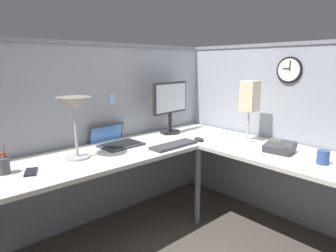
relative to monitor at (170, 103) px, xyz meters
name	(u,v)px	position (x,y,z in m)	size (l,w,h in m)	color
ground_plane	(198,237)	(-0.27, -0.64, -1.02)	(6.80, 6.80, 0.00)	#4C443D
cubicle_wall_back	(101,133)	(-0.64, 0.23, -0.23)	(2.57, 0.12, 1.58)	#999EA8
cubicle_wall_right	(287,133)	(0.60, -0.90, -0.23)	(0.12, 2.37, 1.58)	#999EA8
desk	(191,171)	(-0.42, -0.69, -0.39)	(2.35, 2.15, 0.73)	silver
monitor	(170,103)	(0.00, 0.00, 0.00)	(0.46, 0.20, 0.50)	#232326
laptop	(114,141)	(-0.62, 0.03, -0.27)	(0.36, 0.40, 0.22)	#38383D
keyboard	(174,145)	(-0.30, -0.38, -0.28)	(0.43, 0.14, 0.02)	#38383D
computer_mouse	(199,139)	(-0.02, -0.41, -0.28)	(0.06, 0.10, 0.03)	#232326
desk_lamp_dome	(74,109)	(-1.03, -0.14, 0.07)	(0.24, 0.24, 0.44)	#B7BABF
pen_cup	(3,166)	(-1.51, -0.12, -0.24)	(0.08, 0.08, 0.18)	#4C4C51
cell_phone	(31,172)	(-1.38, -0.21, -0.29)	(0.07, 0.14, 0.01)	black
office_phone	(280,148)	(0.19, -1.05, -0.26)	(0.21, 0.23, 0.11)	#38383D
desk_lamp_paper	(250,98)	(0.30, -0.69, 0.09)	(0.13, 0.13, 0.53)	#B7BABF
coffee_mug	(323,157)	(0.16, -1.37, -0.25)	(0.08, 0.08, 0.10)	#2D4C8C
wall_clock	(290,70)	(0.55, -0.90, 0.33)	(0.04, 0.22, 0.22)	black
pinned_note_leftmost	(156,98)	(-0.03, 0.18, 0.04)	(0.10, 0.00, 0.10)	#EAD84C
pinned_note_middle	(112,99)	(-0.54, 0.18, 0.07)	(0.06, 0.00, 0.10)	#99B7E5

